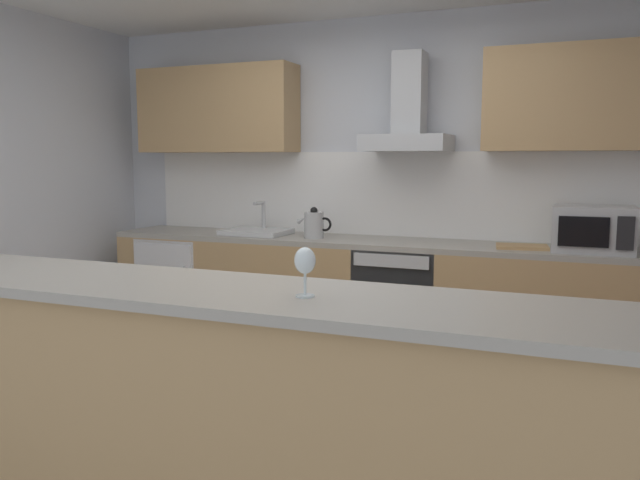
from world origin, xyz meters
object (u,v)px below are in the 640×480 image
at_px(kettle, 314,224).
at_px(wine_glass, 305,262).
at_px(microwave, 593,229).
at_px(range_hood, 408,120).
at_px(oven, 401,301).
at_px(sink, 257,231).
at_px(refrigerator, 183,286).
at_px(chopping_board, 522,247).

height_order(kettle, wine_glass, wine_glass).
distance_m(microwave, range_hood, 1.49).
distance_m(oven, sink, 1.29).
height_order(refrigerator, microwave, microwave).
xyz_separation_m(microwave, kettle, (-1.97, -0.01, -0.04)).
bearing_deg(sink, microwave, -0.89).
relative_size(oven, microwave, 1.60).
distance_m(microwave, wine_glass, 2.67).
xyz_separation_m(microwave, sink, (-2.49, 0.04, -0.12)).
bearing_deg(wine_glass, range_hood, 96.89).
xyz_separation_m(wine_glass, chopping_board, (0.53, 2.49, -0.23)).
bearing_deg(range_hood, oven, -90.00).
xyz_separation_m(oven, kettle, (-0.68, -0.03, 0.55)).
relative_size(microwave, chopping_board, 1.47).
bearing_deg(sink, wine_glass, -58.86).
xyz_separation_m(sink, kettle, (0.52, -0.04, 0.08)).
height_order(kettle, chopping_board, kettle).
height_order(sink, range_hood, range_hood).
bearing_deg(chopping_board, oven, 178.40).
distance_m(kettle, chopping_board, 1.54).
bearing_deg(kettle, wine_glass, -67.96).
height_order(refrigerator, wine_glass, wine_glass).
height_order(oven, wine_glass, wine_glass).
bearing_deg(oven, kettle, -177.18).
bearing_deg(range_hood, chopping_board, -10.23).
bearing_deg(refrigerator, wine_glass, -48.33).
relative_size(microwave, range_hood, 0.69).
distance_m(oven, chopping_board, 0.96).
xyz_separation_m(microwave, chopping_board, (-0.44, 0.00, -0.14)).
bearing_deg(sink, chopping_board, -0.97).
bearing_deg(refrigerator, sink, 1.11).
distance_m(sink, kettle, 0.53).
bearing_deg(wine_glass, oven, 97.24).
xyz_separation_m(oven, wine_glass, (0.32, -2.51, 0.68)).
distance_m(oven, microwave, 1.42).
bearing_deg(wine_glass, kettle, 112.04).
height_order(oven, refrigerator, oven).
xyz_separation_m(oven, sink, (-1.20, 0.01, 0.47)).
height_order(oven, sink, sink).
height_order(microwave, sink, microwave).
bearing_deg(kettle, oven, 2.82).
distance_m(oven, kettle, 0.88).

